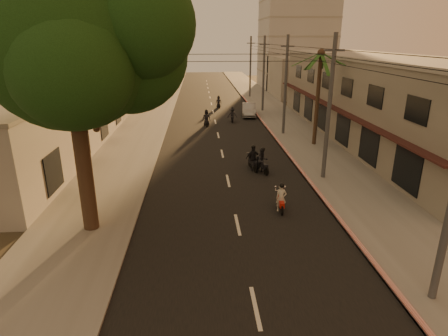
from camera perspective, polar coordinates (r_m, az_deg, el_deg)
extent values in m
plane|color=#383023|center=(16.83, 2.78, -11.81)|extent=(160.00, 160.00, 0.00)
cube|color=black|center=(35.45, -0.89, 5.02)|extent=(10.00, 140.00, 0.02)
cube|color=slate|center=(36.59, 10.97, 5.20)|extent=(5.00, 140.00, 0.12)
cube|color=slate|center=(35.85, -12.99, 4.77)|extent=(5.00, 140.00, 0.12)
cube|color=red|center=(31.32, 8.97, 3.05)|extent=(0.20, 60.00, 0.20)
cube|color=gray|center=(36.34, 22.22, 9.59)|extent=(8.00, 34.00, 7.00)
cube|color=#9D998E|center=(36.01, 22.97, 15.30)|extent=(8.20, 34.20, 0.30)
cube|color=#391A17|center=(34.75, 15.67, 9.24)|extent=(0.80, 34.00, 0.12)
cube|color=#9D998E|center=(31.47, -26.80, 5.81)|extent=(8.00, 24.00, 5.00)
cube|color=gray|center=(31.06, -27.52, 10.46)|extent=(8.20, 24.20, 0.20)
cube|color=#B7B5B2|center=(72.74, 11.18, 23.01)|extent=(12.00, 12.00, 28.00)
cylinder|color=black|center=(18.06, -20.49, -0.35)|extent=(0.70, 0.70, 6.00)
cylinder|color=black|center=(17.51, -18.73, 9.44)|extent=(1.22, 2.17, 3.04)
cylinder|color=black|center=(17.24, -23.93, 9.35)|extent=(1.31, 1.49, 2.73)
sphere|color=black|center=(17.15, -22.69, 17.25)|extent=(7.20, 7.20, 7.20)
sphere|color=black|center=(17.61, -14.37, 16.46)|extent=(5.20, 5.20, 5.20)
sphere|color=black|center=(18.53, -27.27, 15.73)|extent=(4.80, 4.80, 4.80)
sphere|color=black|center=(15.29, -22.16, 13.85)|extent=(4.60, 4.60, 4.60)
sphere|color=black|center=(16.00, -12.71, 20.68)|extent=(4.40, 4.40, 4.40)
sphere|color=black|center=(19.19, -17.18, 21.19)|extent=(4.40, 4.40, 4.40)
cylinder|color=black|center=(32.24, 14.04, 9.92)|extent=(0.32, 0.32, 7.60)
sphere|color=black|center=(31.89, 14.60, 16.66)|extent=(0.60, 0.60, 0.60)
cylinder|color=#38383A|center=(24.07, 15.71, 8.50)|extent=(0.26, 0.26, 9.00)
cube|color=#38383A|center=(23.72, 16.49, 16.82)|extent=(1.20, 0.12, 0.12)
cylinder|color=#38383A|center=(35.49, 9.35, 12.17)|extent=(0.26, 0.26, 9.00)
cube|color=#38383A|center=(35.25, 9.67, 17.82)|extent=(1.20, 0.12, 0.12)
cylinder|color=#38383A|center=(47.20, 6.05, 13.98)|extent=(0.26, 0.26, 9.00)
cube|color=#38383A|center=(47.02, 6.20, 18.23)|extent=(1.20, 0.12, 0.12)
cylinder|color=#38383A|center=(59.02, 4.04, 15.05)|extent=(0.26, 0.26, 9.00)
cube|color=#38383A|center=(58.88, 4.12, 18.45)|extent=(1.20, 0.12, 0.12)
cube|color=#9D998E|center=(61.65, 11.29, 13.51)|extent=(8.00, 14.00, 6.00)
cube|color=#9D998E|center=(50.27, -18.25, 10.82)|extent=(8.00, 14.00, 4.40)
cube|color=#9D998E|center=(67.65, -14.73, 14.16)|extent=(8.00, 14.00, 7.00)
cylinder|color=black|center=(20.64, 8.41, -5.10)|extent=(0.13, 0.51, 0.50)
cylinder|color=black|center=(19.63, 8.84, -6.44)|extent=(0.13, 0.51, 0.50)
cube|color=#B8190E|center=(19.97, 8.68, -5.21)|extent=(0.32, 1.00, 0.27)
cube|color=#B8190E|center=(20.32, 8.52, -4.34)|extent=(0.28, 0.11, 0.54)
cylinder|color=silver|center=(20.30, 8.53, -3.41)|extent=(0.49, 0.08, 0.04)
imported|color=beige|center=(19.87, 8.71, -4.52)|extent=(0.60, 0.44, 1.51)
sphere|color=black|center=(19.60, 8.82, -2.64)|extent=(0.27, 0.27, 0.27)
sphere|color=silver|center=(20.16, 7.86, -2.84)|extent=(0.11, 0.11, 0.11)
sphere|color=silver|center=(20.24, 9.27, -2.84)|extent=(0.11, 0.11, 0.11)
cylinder|color=black|center=(26.12, 5.08, 0.37)|extent=(0.29, 0.57, 0.57)
cylinder|color=black|center=(25.08, 6.46, -0.48)|extent=(0.29, 0.57, 0.57)
cube|color=black|center=(25.45, 5.86, 0.49)|extent=(0.64, 1.14, 0.30)
cube|color=black|center=(25.82, 5.32, 1.13)|extent=(0.32, 0.20, 0.61)
cylinder|color=silver|center=(25.82, 5.21, 1.96)|extent=(0.54, 0.23, 0.04)
imported|color=black|center=(25.36, 5.88, 1.11)|extent=(1.24, 1.17, 1.70)
sphere|color=black|center=(25.12, 5.94, 2.85)|extent=(0.30, 0.30, 0.30)
cylinder|color=black|center=(26.66, 3.97, 0.79)|extent=(0.19, 0.58, 0.57)
cylinder|color=black|center=(25.51, 4.79, -0.08)|extent=(0.19, 0.58, 0.57)
cube|color=black|center=(25.93, 4.43, 0.89)|extent=(0.46, 1.15, 0.31)
cube|color=black|center=(26.34, 4.11, 1.54)|extent=(0.32, 0.15, 0.61)
cylinder|color=silver|center=(26.35, 4.06, 2.36)|extent=(0.56, 0.13, 0.04)
imported|color=black|center=(25.84, 4.45, 1.51)|extent=(1.13, 0.73, 1.71)
sphere|color=black|center=(25.60, 4.49, 3.23)|extent=(0.31, 0.31, 0.31)
cylinder|color=black|center=(39.93, -2.71, 7.00)|extent=(0.10, 0.55, 0.55)
cylinder|color=black|center=(38.73, -2.66, 6.62)|extent=(0.10, 0.55, 0.55)
cube|color=black|center=(39.20, -2.69, 7.17)|extent=(0.28, 1.08, 0.29)
cube|color=black|center=(39.65, -2.71, 7.52)|extent=(0.30, 0.10, 0.59)
cylinder|color=silver|center=(39.70, -2.72, 8.04)|extent=(0.54, 0.04, 0.04)
imported|color=black|center=(39.14, -2.69, 7.57)|extent=(0.81, 0.53, 1.65)
sphere|color=black|center=(39.00, -2.71, 8.69)|extent=(0.29, 0.29, 0.29)
cylinder|color=black|center=(41.82, 1.27, 7.55)|extent=(0.14, 0.53, 0.52)
cylinder|color=black|center=(40.68, 1.27, 7.22)|extent=(0.14, 0.53, 0.52)
cube|color=black|center=(41.13, 1.27, 7.71)|extent=(0.35, 1.04, 0.28)
cube|color=black|center=(41.56, 1.27, 8.03)|extent=(0.29, 0.12, 0.56)
cylinder|color=silver|center=(41.61, 1.28, 8.50)|extent=(0.51, 0.08, 0.04)
imported|color=black|center=(41.08, 1.27, 8.08)|extent=(1.11, 0.76, 1.56)
sphere|color=black|center=(40.95, 1.28, 9.08)|extent=(0.28, 0.28, 0.28)
imported|color=gray|center=(44.47, 3.84, 8.84)|extent=(2.49, 4.82, 1.48)
cylinder|color=black|center=(50.47, -0.87, 9.55)|extent=(0.09, 0.51, 0.51)
cylinder|color=black|center=(49.35, -0.80, 9.33)|extent=(0.09, 0.51, 0.51)
cube|color=black|center=(49.80, -0.83, 9.71)|extent=(0.26, 1.01, 0.27)
cube|color=black|center=(50.23, -0.86, 9.95)|extent=(0.27, 0.09, 0.55)
cylinder|color=silver|center=(50.29, -0.87, 10.33)|extent=(0.50, 0.04, 0.04)
imported|color=black|center=(49.76, -0.83, 10.01)|extent=(0.75, 0.49, 1.53)
sphere|color=black|center=(49.65, -0.84, 10.83)|extent=(0.27, 0.27, 0.27)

